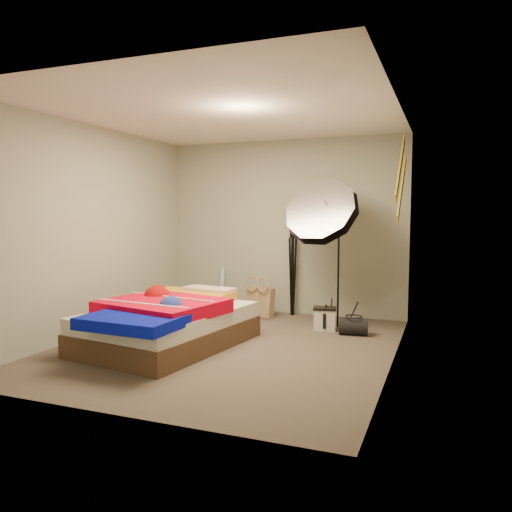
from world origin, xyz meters
The scene contains 15 objects.
floor centered at (0.00, 0.00, 0.00)m, with size 4.00×4.00×0.00m, color #50463D.
ceiling centered at (0.00, 0.00, 2.50)m, with size 4.00×4.00×0.00m, color silver.
wall_back centered at (0.00, 2.00, 1.25)m, with size 3.50×3.50×0.00m, color gray.
wall_front centered at (0.00, -2.00, 1.25)m, with size 3.50×3.50×0.00m, color gray.
wall_left centered at (-1.75, 0.00, 1.25)m, with size 4.00×4.00×0.00m, color gray.
wall_right centered at (1.75, 0.00, 1.25)m, with size 4.00×4.00×0.00m, color gray.
tote_bag centered at (-0.22, 1.58, 0.21)m, with size 0.42×0.12×0.42m, color tan.
wrapping_roll centered at (-0.96, 1.90, 0.31)m, with size 0.07×0.07×0.62m, color #5F9BC9.
camera_case centered at (0.82, 1.13, 0.13)m, with size 0.26×0.19×0.26m, color beige.
duffel_bag centered at (1.20, 1.00, 0.10)m, with size 0.21×0.21×0.34m, color black.
wall_stripe_upper centered at (1.73, 0.60, 1.95)m, with size 0.02×1.10×0.10m, color gold.
wall_stripe_lower centered at (1.73, 0.85, 1.75)m, with size 0.02×1.10×0.10m, color gold.
bed centered at (-0.62, -0.23, 0.27)m, with size 1.56×2.12×0.55m.
photo_umbrella centered at (0.74, 1.29, 1.44)m, with size 1.24×0.97×2.01m.
camera_tripod centered at (0.17, 1.86, 0.70)m, with size 0.07×0.07×1.22m.
Camera 1 is at (2.22, -4.90, 1.47)m, focal length 35.00 mm.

